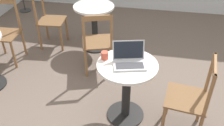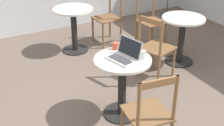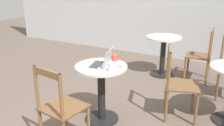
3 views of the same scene
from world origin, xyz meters
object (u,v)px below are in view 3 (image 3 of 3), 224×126
(mouse, at_px, (121,65))
(mug, at_px, (115,58))
(cafe_table_near, at_px, (101,84))
(cafe_table_far, at_px, (163,49))
(laptop, at_px, (101,63))
(chair_near_front, at_px, (61,108))
(drinking_glass, at_px, (111,67))
(chair_far_right, at_px, (201,56))
(chair_mid_left, at_px, (178,84))

(mouse, xyz_separation_m, mug, (-0.16, 0.14, 0.03))
(cafe_table_near, distance_m, mouse, 0.36)
(cafe_table_far, distance_m, mouse, 1.83)
(laptop, bearing_deg, chair_near_front, -99.10)
(cafe_table_far, relative_size, drinking_glass, 7.76)
(chair_far_right, relative_size, mug, 8.22)
(chair_far_right, xyz_separation_m, laptop, (-0.86, -1.98, 0.33))
(cafe_table_near, bearing_deg, mouse, 26.67)
(chair_mid_left, xyz_separation_m, mug, (-0.78, -0.28, 0.32))
(laptop, distance_m, mouse, 0.25)
(cafe_table_far, distance_m, mug, 1.70)
(drinking_glass, bearing_deg, chair_mid_left, 44.77)
(cafe_table_near, height_order, chair_mid_left, chair_mid_left)
(cafe_table_far, distance_m, chair_near_front, 2.62)
(cafe_table_near, relative_size, mug, 6.52)
(chair_near_front, relative_size, chair_far_right, 1.00)
(cafe_table_near, height_order, drinking_glass, drinking_glass)
(cafe_table_near, height_order, chair_near_front, chair_near_front)
(cafe_table_near, distance_m, laptop, 0.29)
(chair_mid_left, distance_m, mouse, 0.80)
(cafe_table_far, xyz_separation_m, mug, (-0.14, -1.67, 0.28))
(mug, bearing_deg, mouse, -40.96)
(chair_mid_left, distance_m, mug, 0.89)
(chair_near_front, height_order, drinking_glass, chair_near_front)
(mouse, bearing_deg, cafe_table_near, -153.33)
(cafe_table_far, height_order, chair_mid_left, chair_mid_left)
(chair_far_right, xyz_separation_m, mug, (-0.81, -1.71, 0.32))
(chair_near_front, height_order, mug, chair_near_front)
(chair_mid_left, bearing_deg, laptop, -146.60)
(chair_mid_left, xyz_separation_m, drinking_glass, (-0.64, -0.64, 0.33))
(chair_far_right, bearing_deg, mug, -115.41)
(cafe_table_near, height_order, laptop, laptop)
(cafe_table_far, bearing_deg, mouse, -89.18)
(chair_far_right, height_order, mug, chair_far_right)
(cafe_table_near, height_order, chair_far_right, chair_far_right)
(cafe_table_near, xyz_separation_m, laptop, (0.01, -0.01, 0.29))
(cafe_table_far, xyz_separation_m, chair_far_right, (0.68, 0.04, -0.04))
(chair_near_front, height_order, mouse, chair_near_front)
(cafe_table_far, bearing_deg, drinking_glass, -90.04)
(cafe_table_near, relative_size, chair_far_right, 0.79)
(cafe_table_near, bearing_deg, chair_near_front, -98.06)
(cafe_table_far, bearing_deg, mug, -94.72)
(cafe_table_near, relative_size, chair_mid_left, 0.79)
(chair_mid_left, height_order, mug, chair_mid_left)
(cafe_table_near, xyz_separation_m, chair_near_front, (-0.10, -0.68, -0.04))
(cafe_table_near, bearing_deg, drinking_glass, -28.86)
(cafe_table_near, xyz_separation_m, drinking_glass, (0.19, -0.11, 0.29))
(cafe_table_far, xyz_separation_m, drinking_glass, (-0.00, -2.03, 0.29))
(chair_mid_left, relative_size, chair_far_right, 1.00)
(cafe_table_near, xyz_separation_m, mug, (0.06, 0.25, 0.28))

